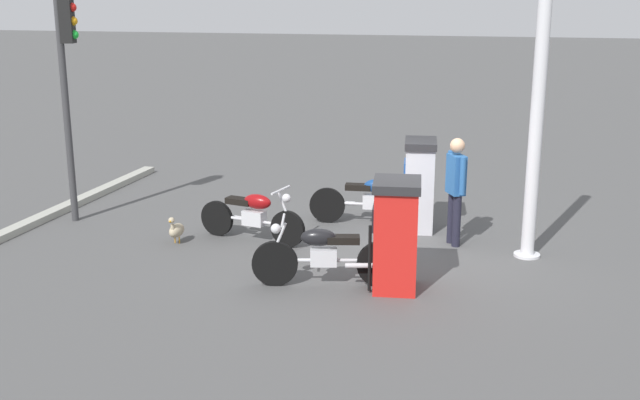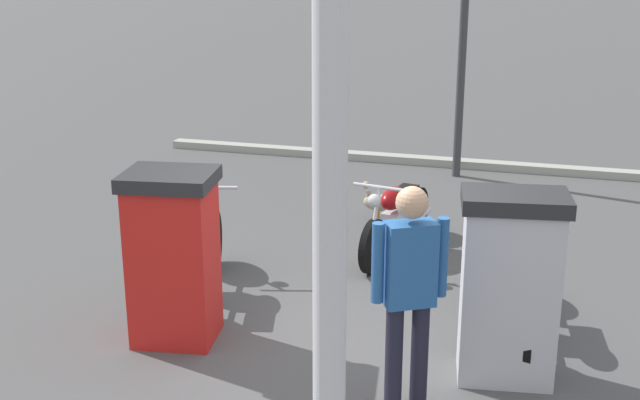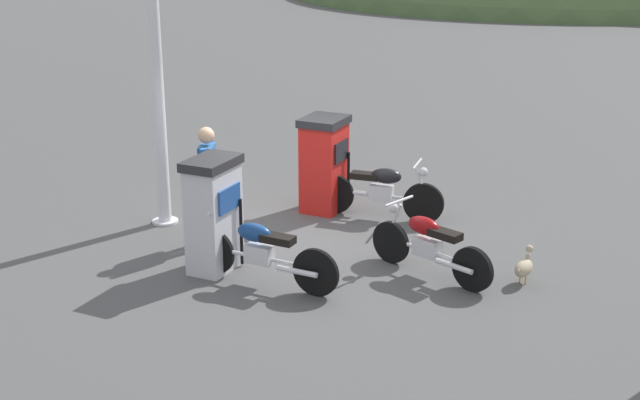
{
  "view_description": "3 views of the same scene",
  "coord_description": "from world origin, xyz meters",
  "px_view_note": "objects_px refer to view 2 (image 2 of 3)",
  "views": [
    {
      "loc": [
        -1.58,
        11.32,
        3.94
      ],
      "look_at": [
        1.12,
        0.04,
        0.81
      ],
      "focal_mm": 43.71,
      "sensor_mm": 36.0,
      "label": 1
    },
    {
      "loc": [
        -6.32,
        -1.4,
        3.32
      ],
      "look_at": [
        0.77,
        0.37,
        1.04
      ],
      "focal_mm": 46.06,
      "sensor_mm": 36.0,
      "label": 2
    },
    {
      "loc": [
        6.45,
        -9.68,
        4.54
      ],
      "look_at": [
        0.55,
        -0.04,
        0.72
      ],
      "focal_mm": 47.83,
      "sensor_mm": 36.0,
      "label": 3
    }
  ],
  "objects_px": {
    "canopy_support_pole": "(330,199)",
    "motorcycle_extra": "(396,216)",
    "wandering_duck": "(378,201)",
    "motorcycle_near_pump": "(519,285)",
    "fuel_pump_near": "(509,286)",
    "motorcycle_far_pump": "(203,252)",
    "attendant_person": "(409,284)",
    "fuel_pump_far": "(173,256)"
  },
  "relations": [
    {
      "from": "motorcycle_far_pump",
      "to": "canopy_support_pole",
      "type": "xyz_separation_m",
      "value": [
        -2.73,
        -1.91,
        1.5
      ]
    },
    {
      "from": "attendant_person",
      "to": "wandering_duck",
      "type": "relative_size",
      "value": 3.6
    },
    {
      "from": "motorcycle_far_pump",
      "to": "attendant_person",
      "type": "xyz_separation_m",
      "value": [
        -1.59,
        -2.23,
        0.55
      ]
    },
    {
      "from": "fuel_pump_near",
      "to": "motorcycle_near_pump",
      "type": "xyz_separation_m",
      "value": [
        0.8,
        -0.09,
        -0.32
      ]
    },
    {
      "from": "fuel_pump_near",
      "to": "fuel_pump_far",
      "type": "xyz_separation_m",
      "value": [
        0.0,
        2.81,
        -0.01
      ]
    },
    {
      "from": "wandering_duck",
      "to": "canopy_support_pole",
      "type": "height_order",
      "value": "canopy_support_pole"
    },
    {
      "from": "fuel_pump_near",
      "to": "canopy_support_pole",
      "type": "relative_size",
      "value": 0.38
    },
    {
      "from": "motorcycle_extra",
      "to": "wandering_duck",
      "type": "distance_m",
      "value": 1.25
    },
    {
      "from": "attendant_person",
      "to": "canopy_support_pole",
      "type": "xyz_separation_m",
      "value": [
        -1.14,
        0.32,
        0.96
      ]
    },
    {
      "from": "fuel_pump_far",
      "to": "wandering_duck",
      "type": "xyz_separation_m",
      "value": [
        3.68,
        -1.13,
        -0.54
      ]
    },
    {
      "from": "attendant_person",
      "to": "wandering_duck",
      "type": "height_order",
      "value": "attendant_person"
    },
    {
      "from": "fuel_pump_far",
      "to": "motorcycle_far_pump",
      "type": "relative_size",
      "value": 0.75
    },
    {
      "from": "wandering_duck",
      "to": "motorcycle_near_pump",
      "type": "bearing_deg",
      "value": -148.4
    },
    {
      "from": "fuel_pump_near",
      "to": "canopy_support_pole",
      "type": "distance_m",
      "value": 2.36
    },
    {
      "from": "motorcycle_far_pump",
      "to": "attendant_person",
      "type": "distance_m",
      "value": 2.79
    },
    {
      "from": "motorcycle_far_pump",
      "to": "canopy_support_pole",
      "type": "relative_size",
      "value": 0.5
    },
    {
      "from": "motorcycle_far_pump",
      "to": "motorcycle_extra",
      "type": "bearing_deg",
      "value": -46.4
    },
    {
      "from": "wandering_duck",
      "to": "motorcycle_far_pump",
      "type": "bearing_deg",
      "value": 155.5
    },
    {
      "from": "fuel_pump_far",
      "to": "attendant_person",
      "type": "bearing_deg",
      "value": -106.89
    },
    {
      "from": "motorcycle_far_pump",
      "to": "motorcycle_near_pump",
      "type": "bearing_deg",
      "value": -92.67
    },
    {
      "from": "motorcycle_near_pump",
      "to": "attendant_person",
      "type": "height_order",
      "value": "attendant_person"
    },
    {
      "from": "fuel_pump_far",
      "to": "canopy_support_pole",
      "type": "relative_size",
      "value": 0.37
    },
    {
      "from": "wandering_duck",
      "to": "canopy_support_pole",
      "type": "bearing_deg",
      "value": -173.04
    },
    {
      "from": "motorcycle_near_pump",
      "to": "motorcycle_far_pump",
      "type": "bearing_deg",
      "value": 87.33
    },
    {
      "from": "motorcycle_extra",
      "to": "attendant_person",
      "type": "xyz_separation_m",
      "value": [
        -3.16,
        -0.58,
        0.56
      ]
    },
    {
      "from": "fuel_pump_far",
      "to": "motorcycle_extra",
      "type": "distance_m",
      "value": 2.97
    },
    {
      "from": "fuel_pump_near",
      "to": "attendant_person",
      "type": "xyz_separation_m",
      "value": [
        -0.64,
        0.7,
        0.21
      ]
    },
    {
      "from": "motorcycle_far_pump",
      "to": "motorcycle_extra",
      "type": "height_order",
      "value": "motorcycle_far_pump"
    },
    {
      "from": "motorcycle_far_pump",
      "to": "fuel_pump_near",
      "type": "bearing_deg",
      "value": -107.87
    },
    {
      "from": "fuel_pump_far",
      "to": "motorcycle_extra",
      "type": "bearing_deg",
      "value": -31.37
    },
    {
      "from": "canopy_support_pole",
      "to": "motorcycle_extra",
      "type": "bearing_deg",
      "value": 3.47
    },
    {
      "from": "motorcycle_near_pump",
      "to": "canopy_support_pole",
      "type": "xyz_separation_m",
      "value": [
        -2.59,
        1.1,
        1.49
      ]
    },
    {
      "from": "motorcycle_near_pump",
      "to": "motorcycle_far_pump",
      "type": "relative_size",
      "value": 1.05
    },
    {
      "from": "fuel_pump_far",
      "to": "motorcycle_far_pump",
      "type": "distance_m",
      "value": 1.0
    },
    {
      "from": "motorcycle_extra",
      "to": "wandering_duck",
      "type": "xyz_separation_m",
      "value": [
        1.16,
        0.41,
        -0.21
      ]
    },
    {
      "from": "fuel_pump_far",
      "to": "motorcycle_far_pump",
      "type": "height_order",
      "value": "fuel_pump_far"
    },
    {
      "from": "motorcycle_extra",
      "to": "motorcycle_near_pump",
      "type": "bearing_deg",
      "value": -141.51
    },
    {
      "from": "fuel_pump_near",
      "to": "wandering_duck",
      "type": "height_order",
      "value": "fuel_pump_near"
    },
    {
      "from": "fuel_pump_near",
      "to": "canopy_support_pole",
      "type": "xyz_separation_m",
      "value": [
        -1.78,
        1.02,
        1.17
      ]
    },
    {
      "from": "fuel_pump_far",
      "to": "wandering_duck",
      "type": "bearing_deg",
      "value": -17.06
    },
    {
      "from": "fuel_pump_near",
      "to": "motorcycle_extra",
      "type": "relative_size",
      "value": 0.82
    },
    {
      "from": "fuel_pump_near",
      "to": "fuel_pump_far",
      "type": "bearing_deg",
      "value": 90.0
    }
  ]
}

